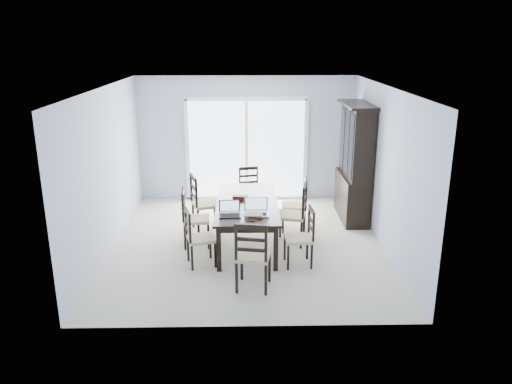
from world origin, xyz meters
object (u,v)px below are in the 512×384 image
at_px(chair_right_near, 304,231).
at_px(game_box, 240,197).
at_px(chair_right_far, 299,199).
at_px(laptop_dark, 230,213).
at_px(chair_left_mid, 190,212).
at_px(chair_right_mid, 297,207).
at_px(chair_end_far, 249,185).
at_px(chair_left_far, 200,197).
at_px(cell_phone, 252,221).
at_px(chair_end_near, 252,249).
at_px(china_hutch, 355,164).
at_px(laptop_silver, 257,211).
at_px(dining_table, 247,206).
at_px(chair_left_near, 195,231).
at_px(hot_tub, 223,168).

bearing_deg(chair_right_near, game_box, 42.07).
distance_m(chair_right_far, laptop_dark, 1.79).
height_order(chair_left_mid, chair_right_near, chair_left_mid).
xyz_separation_m(chair_right_mid, chair_end_far, (-0.78, 1.61, -0.09)).
bearing_deg(chair_left_far, chair_right_near, 31.14).
bearing_deg(cell_phone, chair_end_far, 99.74).
bearing_deg(chair_end_far, chair_end_near, 78.44).
distance_m(laptop_dark, game_box, 0.84).
relative_size(chair_end_far, cell_phone, 9.51).
xyz_separation_m(chair_left_mid, game_box, (0.83, 0.17, 0.19)).
relative_size(china_hutch, laptop_silver, 5.91).
bearing_deg(cell_phone, laptop_dark, 155.23).
distance_m(chair_left_mid, chair_end_near, 1.88).
bearing_deg(chair_right_far, chair_right_near, -179.26).
height_order(dining_table, chair_right_near, chair_right_near).
height_order(dining_table, chair_left_mid, chair_left_mid).
bearing_deg(game_box, chair_right_mid, -7.43).
xyz_separation_m(chair_left_near, chair_end_near, (0.85, -0.83, 0.07)).
distance_m(chair_right_far, cell_phone, 1.78).
distance_m(chair_left_near, game_box, 1.18).
xyz_separation_m(china_hutch, game_box, (-2.13, -1.10, -0.29)).
relative_size(chair_left_far, game_box, 4.70).
height_order(cell_phone, game_box, game_box).
relative_size(laptop_silver, game_box, 1.46).
bearing_deg(chair_right_mid, chair_end_near, 167.43).
bearing_deg(chair_right_mid, chair_end_far, 38.43).
bearing_deg(chair_right_far, chair_left_far, 93.47).
relative_size(chair_left_near, game_box, 4.08).
bearing_deg(laptop_silver, chair_left_near, -173.06).
height_order(chair_left_mid, cell_phone, chair_left_mid).
distance_m(chair_right_near, laptop_silver, 0.78).
bearing_deg(chair_right_far, chair_left_near, 133.35).
xyz_separation_m(china_hutch, chair_end_far, (-1.97, 0.38, -0.52)).
bearing_deg(chair_right_far, game_box, 119.05).
height_order(chair_right_near, chair_right_far, chair_right_far).
distance_m(chair_end_near, hot_tub, 5.00).
bearing_deg(game_box, chair_right_near, -44.07).
xyz_separation_m(dining_table, laptop_dark, (-0.26, -0.67, 0.13)).
height_order(chair_end_near, game_box, chair_end_near).
bearing_deg(chair_end_near, chair_left_near, 145.62).
relative_size(chair_left_mid, chair_right_near, 1.07).
height_order(chair_end_far, laptop_silver, chair_end_far).
bearing_deg(chair_end_near, china_hutch, 65.36).
bearing_deg(chair_left_near, china_hutch, 109.94).
xyz_separation_m(chair_right_mid, laptop_dark, (-1.09, -0.70, 0.17)).
distance_m(chair_left_near, cell_phone, 0.88).
distance_m(china_hutch, chair_right_mid, 1.76).
height_order(chair_left_near, laptop_dark, chair_left_near).
xyz_separation_m(chair_right_far, laptop_dark, (-1.19, -1.32, 0.22)).
xyz_separation_m(chair_right_mid, cell_phone, (-0.77, -0.92, 0.12)).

